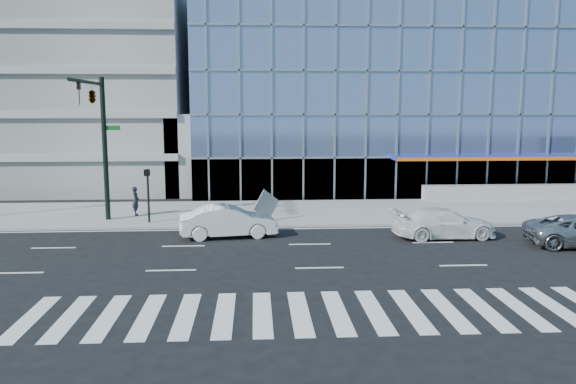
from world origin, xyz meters
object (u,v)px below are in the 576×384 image
object	(u,v)px
white_sedan	(228,221)
traffic_signal	(96,113)
pedestrian	(136,201)
white_suv	(444,223)
tilted_panel	(266,205)
ped_signal_post	(148,187)

from	to	relation	value
white_sedan	traffic_signal	bearing A→B (deg)	60.66
white_sedan	pedestrian	distance (m)	7.80
white_suv	traffic_signal	bearing A→B (deg)	75.62
tilted_panel	ped_signal_post	bearing A→B (deg)	144.72
white_suv	pedestrian	distance (m)	17.60
white_suv	pedestrian	xyz separation A→B (m)	(-16.49, 6.15, 0.26)
white_sedan	pedestrian	world-z (taller)	pedestrian
ped_signal_post	tilted_panel	xyz separation A→B (m)	(6.53, 0.06, -1.08)
pedestrian	white_suv	bearing A→B (deg)	-126.52
white_sedan	tilted_panel	distance (m)	3.77
tilted_panel	white_suv	bearing A→B (deg)	-60.32
ped_signal_post	tilted_panel	world-z (taller)	ped_signal_post
traffic_signal	white_suv	world-z (taller)	traffic_signal
ped_signal_post	tilted_panel	size ratio (longest dim) A/B	2.31
traffic_signal	white_sedan	bearing A→B (deg)	-21.46
traffic_signal	pedestrian	distance (m)	5.91
white_suv	pedestrian	bearing A→B (deg)	66.54
ped_signal_post	pedestrian	distance (m)	2.72
traffic_signal	pedestrian	world-z (taller)	traffic_signal
traffic_signal	white_suv	distance (m)	18.99
traffic_signal	white_suv	bearing A→B (deg)	-11.39
traffic_signal	ped_signal_post	xyz separation A→B (m)	(2.50, 0.37, -4.02)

